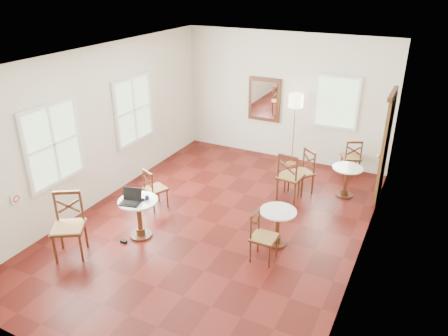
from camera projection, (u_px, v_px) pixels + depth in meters
name	position (u px, v px, depth m)	size (l,w,h in m)	color
ground	(217.00, 224.00, 7.88)	(7.00, 7.00, 0.00)	#51120D
room_shell	(220.00, 121.00, 7.34)	(5.02, 7.02, 3.01)	silver
cafe_table_near	(139.00, 214.00, 7.34)	(0.67, 0.67, 0.71)	#462311
cafe_table_mid	(278.00, 223.00, 7.15)	(0.61, 0.61, 0.64)	#462311
cafe_table_back	(346.00, 178.00, 8.70)	(0.60, 0.60, 0.64)	#462311
chair_near_a	(155.00, 189.00, 8.26)	(0.49, 0.49, 0.82)	#462311
chair_near_b	(69.00, 226.00, 6.83)	(0.68, 0.68, 1.07)	#462311
chair_mid_a	(290.00, 176.00, 8.54)	(0.50, 0.50, 1.01)	#462311
chair_mid_b	(263.00, 237.00, 6.75)	(0.39, 0.39, 0.85)	#462311
chair_back_a	(351.00, 157.00, 9.61)	(0.52, 0.52, 0.85)	#462311
chair_back_b	(302.00, 172.00, 8.82)	(0.59, 0.59, 0.92)	#462311
floor_lamp	(296.00, 106.00, 9.68)	(0.33, 0.33, 1.71)	#BF8C3F
laptop	(131.00, 199.00, 7.14)	(0.38, 0.34, 0.23)	black
mouse	(142.00, 199.00, 7.21)	(0.11, 0.07, 0.04)	black
navy_mug	(147.00, 197.00, 7.23)	(0.10, 0.07, 0.08)	#101135
water_glass	(142.00, 197.00, 7.23)	(0.06, 0.06, 0.11)	white
power_adapter	(124.00, 241.00, 7.33)	(0.11, 0.06, 0.04)	black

